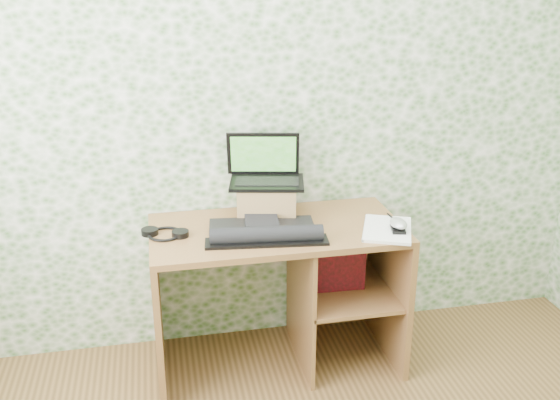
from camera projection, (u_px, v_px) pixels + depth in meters
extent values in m
plane|color=silver|center=(264.00, 100.00, 3.06)|extent=(3.50, 0.00, 3.50)
cube|color=brown|center=(277.00, 230.00, 2.97)|extent=(1.20, 0.60, 0.03)
cube|color=brown|center=(158.00, 311.00, 3.00)|extent=(0.03, 0.60, 0.72)
cube|color=brown|center=(388.00, 288.00, 3.22)|extent=(0.03, 0.60, 0.72)
cube|color=brown|center=(300.00, 297.00, 3.13)|extent=(0.02, 0.56, 0.72)
cube|color=brown|center=(345.00, 289.00, 3.17)|extent=(0.46, 0.56, 0.02)
cube|color=brown|center=(331.00, 267.00, 3.44)|extent=(0.48, 0.02, 0.72)
cube|color=#9F7247|center=(267.00, 200.00, 3.07)|extent=(0.32, 0.29, 0.17)
cube|color=black|center=(267.00, 183.00, 3.04)|extent=(0.40, 0.31, 0.02)
cube|color=black|center=(267.00, 181.00, 3.02)|extent=(0.33, 0.19, 0.00)
cube|color=black|center=(263.00, 154.00, 3.08)|extent=(0.36, 0.13, 0.22)
cube|color=#215F1B|center=(263.00, 154.00, 3.08)|extent=(0.32, 0.11, 0.19)
cube|color=black|center=(262.00, 228.00, 2.92)|extent=(0.50, 0.23, 0.04)
cube|color=black|center=(262.00, 226.00, 2.91)|extent=(0.17, 0.17, 0.06)
cylinder|color=black|center=(267.00, 235.00, 2.79)|extent=(0.51, 0.13, 0.08)
cube|color=black|center=(267.00, 242.00, 2.80)|extent=(0.56, 0.17, 0.01)
torus|color=black|center=(165.00, 234.00, 2.88)|extent=(0.21, 0.21, 0.01)
cylinder|color=black|center=(150.00, 232.00, 2.89)|extent=(0.08, 0.08, 0.03)
cylinder|color=black|center=(180.00, 234.00, 2.86)|extent=(0.08, 0.08, 0.03)
cube|color=white|center=(387.00, 229.00, 2.93)|extent=(0.32, 0.37, 0.01)
ellipsoid|color=silver|center=(398.00, 226.00, 2.90)|extent=(0.10, 0.13, 0.04)
cylinder|color=black|center=(394.00, 219.00, 3.01)|extent=(0.02, 0.16, 0.01)
cube|color=maroon|center=(339.00, 260.00, 3.10)|extent=(0.26, 0.09, 0.31)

